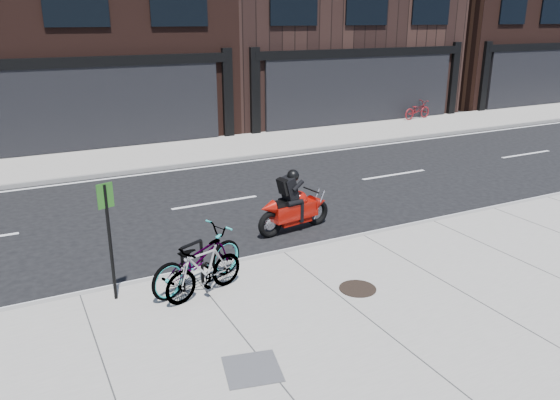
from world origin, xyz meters
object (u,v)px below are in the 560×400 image
bike_rack (192,261)px  manhole_cover (358,289)px  utility_grate (252,369)px  sign_post (109,232)px  bicycle_rear (204,269)px  bicycle_far (417,110)px  motorcycle (297,205)px  bicycle_front (197,259)px

bike_rack → manhole_cover: bearing=-28.7°
utility_grate → sign_post: (-1.26, 2.88, 1.22)m
bicycle_rear → bicycle_far: (14.91, 11.94, -0.05)m
bike_rack → bicycle_rear: 0.37m
bicycle_rear → utility_grate: (-0.15, -2.33, -0.47)m
manhole_cover → utility_grate: (-2.63, -1.28, 0.00)m
bicycle_far → manhole_cover: 17.99m
motorcycle → utility_grate: size_ratio=2.65×
bike_rack → sign_post: 1.52m
bicycle_rear → manhole_cover: bearing=49.9°
bicycle_front → manhole_cover: bearing=-140.6°
bicycle_front → motorcycle: bearing=-79.4°
motorcycle → sign_post: 4.83m
bicycle_front → bicycle_rear: (-0.00, -0.36, -0.05)m
bicycle_front → bicycle_rear: 0.36m
bicycle_front → bicycle_rear: bearing=158.4°
bicycle_front → bicycle_far: bearing=-73.2°
bicycle_front → utility_grate: size_ratio=2.65×
bicycle_front → motorcycle: size_ratio=1.00×
bike_rack → bicycle_far: bearing=37.7°
bicycle_far → sign_post: size_ratio=0.79×
manhole_cover → bicycle_front: bearing=150.4°
manhole_cover → utility_grate: size_ratio=0.88×
bicycle_front → bicycle_far: 18.88m
utility_grate → sign_post: bearing=113.5°
bicycle_rear → bicycle_far: bearing=111.5°
bike_rack → utility_grate: size_ratio=1.14×
motorcycle → bike_rack: bearing=-158.0°
bicycle_front → manhole_cover: size_ratio=3.01×
motorcycle → sign_post: sign_post is taller
manhole_cover → sign_post: sign_post is taller
bicycle_rear → bike_rack: bearing=176.9°
bike_rack → motorcycle: motorcycle is taller
manhole_cover → utility_grate: 2.93m
motorcycle → utility_grate: 5.60m
utility_grate → bike_rack: bearing=88.6°
utility_grate → sign_post: sign_post is taller
bicycle_front → sign_post: bearing=60.9°
bicycle_far → utility_grate: 20.75m
bicycle_front → manhole_cover: 2.89m
motorcycle → utility_grate: (-3.21, -4.56, -0.47)m
bike_rack → bicycle_far: same height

